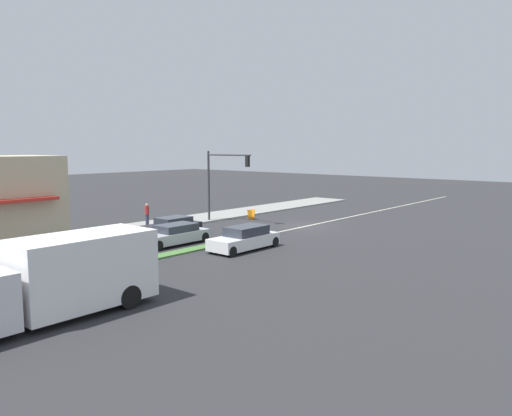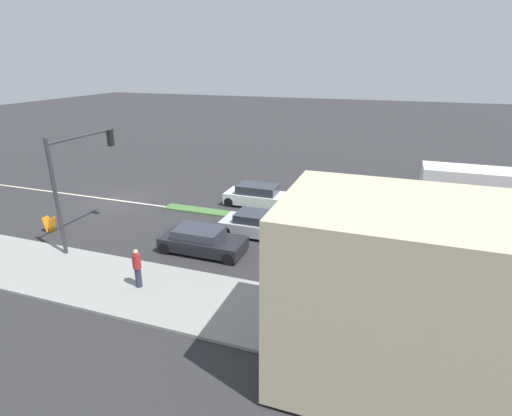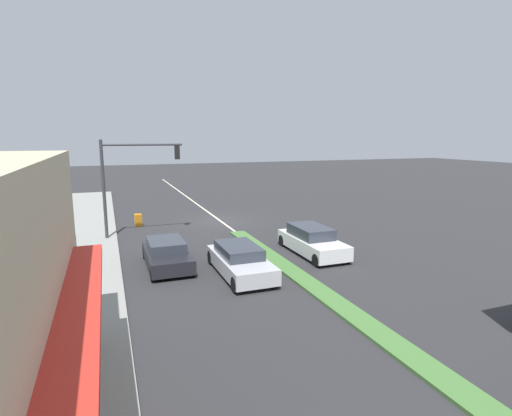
# 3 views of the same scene
# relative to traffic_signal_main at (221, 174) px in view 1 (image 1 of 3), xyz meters

# --- Properties ---
(ground_plane) EXTENTS (160.00, 160.00, 0.00)m
(ground_plane) POSITION_rel_traffic_signal_main_xyz_m (-6.12, 15.02, -3.90)
(ground_plane) COLOR #2B2B2D
(sidewalk_right) EXTENTS (4.00, 73.00, 0.12)m
(sidewalk_right) POSITION_rel_traffic_signal_main_xyz_m (2.88, 15.52, -3.84)
(sidewalk_right) COLOR gray
(sidewalk_right) RESTS_ON ground
(lane_marking_center) EXTENTS (0.16, 60.00, 0.01)m
(lane_marking_center) POSITION_rel_traffic_signal_main_xyz_m (-6.12, -2.98, -3.90)
(lane_marking_center) COLOR beige
(lane_marking_center) RESTS_ON ground
(traffic_signal_main) EXTENTS (4.59, 0.34, 5.60)m
(traffic_signal_main) POSITION_rel_traffic_signal_main_xyz_m (0.00, 0.00, 0.00)
(traffic_signal_main) COLOR #333338
(traffic_signal_main) RESTS_ON sidewalk_right
(pedestrian) EXTENTS (0.34, 0.34, 1.69)m
(pedestrian) POSITION_rel_traffic_signal_main_xyz_m (2.84, 5.16, -2.89)
(pedestrian) COLOR #282D42
(pedestrian) RESTS_ON sidewalk_right
(warning_aframe_sign) EXTENTS (0.45, 0.53, 0.84)m
(warning_aframe_sign) POSITION_rel_traffic_signal_main_xyz_m (-0.56, -2.97, -3.47)
(warning_aframe_sign) COLOR orange
(warning_aframe_sign) RESTS_ON ground
(delivery_truck) EXTENTS (2.44, 7.50, 2.87)m
(delivery_truck) POSITION_rel_traffic_signal_main_xyz_m (-11.12, 19.67, -2.43)
(delivery_truck) COLOR silver
(delivery_truck) RESTS_ON ground
(sedan_dark) EXTENTS (1.85, 4.14, 1.22)m
(sedan_dark) POSITION_rel_traffic_signal_main_xyz_m (-1.12, 6.08, -3.31)
(sedan_dark) COLOR black
(sedan_dark) RESTS_ON ground
(van_white) EXTENTS (1.81, 4.59, 1.39)m
(van_white) POSITION_rel_traffic_signal_main_xyz_m (-8.32, 6.61, -3.24)
(van_white) COLOR silver
(van_white) RESTS_ON ground
(sedan_silver) EXTENTS (1.85, 4.56, 1.27)m
(sedan_silver) POSITION_rel_traffic_signal_main_xyz_m (-3.92, 8.27, -3.29)
(sedan_silver) COLOR #B7BABF
(sedan_silver) RESTS_ON ground
(hatchback_red) EXTENTS (1.89, 4.00, 1.24)m
(hatchback_red) POSITION_rel_traffic_signal_main_xyz_m (-8.32, 20.57, -3.30)
(hatchback_red) COLOR #AD1E1E
(hatchback_red) RESTS_ON ground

